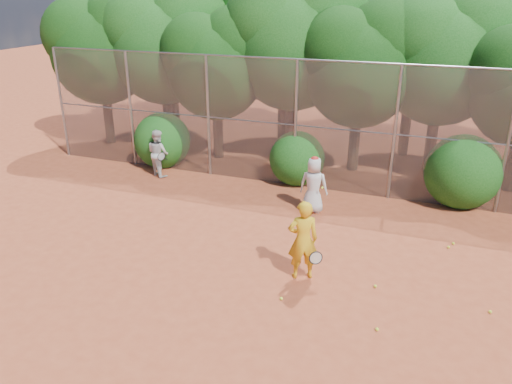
% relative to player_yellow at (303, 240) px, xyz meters
% --- Properties ---
extents(ground, '(80.00, 80.00, 0.00)m').
position_rel_player_yellow_xyz_m(ground, '(-0.75, -0.72, -0.91)').
color(ground, '#A04124').
rests_on(ground, ground).
extents(fence_back, '(20.05, 0.09, 4.03)m').
position_rel_player_yellow_xyz_m(fence_back, '(-0.87, 5.28, 1.14)').
color(fence_back, gray).
rests_on(fence_back, ground).
extents(tree_0, '(4.38, 3.81, 6.00)m').
position_rel_player_yellow_xyz_m(tree_0, '(-10.19, 7.31, 3.02)').
color(tree_0, black).
rests_on(tree_0, ground).
extents(tree_1, '(4.64, 4.03, 6.35)m').
position_rel_player_yellow_xyz_m(tree_1, '(-7.69, 7.82, 3.25)').
color(tree_1, black).
rests_on(tree_1, ground).
extents(tree_2, '(3.99, 3.47, 5.47)m').
position_rel_player_yellow_xyz_m(tree_2, '(-5.20, 7.11, 2.67)').
color(tree_2, black).
rests_on(tree_2, ground).
extents(tree_3, '(4.89, 4.26, 6.70)m').
position_rel_player_yellow_xyz_m(tree_3, '(-2.69, 8.12, 3.48)').
color(tree_3, black).
rests_on(tree_3, ground).
extents(tree_4, '(4.19, 3.64, 5.73)m').
position_rel_player_yellow_xyz_m(tree_4, '(-0.20, 7.51, 2.85)').
color(tree_4, black).
rests_on(tree_4, ground).
extents(tree_5, '(4.51, 3.92, 6.17)m').
position_rel_player_yellow_xyz_m(tree_5, '(2.31, 8.32, 3.14)').
color(tree_5, black).
rests_on(tree_5, ground).
extents(tree_9, '(4.83, 4.20, 6.62)m').
position_rel_player_yellow_xyz_m(tree_9, '(-8.69, 10.12, 3.43)').
color(tree_9, black).
rests_on(tree_9, ground).
extents(tree_10, '(5.15, 4.48, 7.06)m').
position_rel_player_yellow_xyz_m(tree_10, '(-3.68, 10.32, 3.72)').
color(tree_10, black).
rests_on(tree_10, ground).
extents(tree_11, '(4.64, 4.03, 6.35)m').
position_rel_player_yellow_xyz_m(tree_11, '(1.31, 9.92, 3.25)').
color(tree_11, black).
rests_on(tree_11, ground).
extents(bush_0, '(2.00, 2.00, 2.00)m').
position_rel_player_yellow_xyz_m(bush_0, '(-6.75, 5.58, 0.09)').
color(bush_0, '#134912').
rests_on(bush_0, ground).
extents(bush_1, '(1.80, 1.80, 1.80)m').
position_rel_player_yellow_xyz_m(bush_1, '(-1.75, 5.58, -0.01)').
color(bush_1, '#134912').
rests_on(bush_1, ground).
extents(bush_2, '(2.20, 2.20, 2.20)m').
position_rel_player_yellow_xyz_m(bush_2, '(3.25, 5.58, 0.19)').
color(bush_2, '#134912').
rests_on(bush_2, ground).
extents(player_yellow, '(0.89, 0.69, 1.83)m').
position_rel_player_yellow_xyz_m(player_yellow, '(0.00, 0.00, 0.00)').
color(player_yellow, gold).
rests_on(player_yellow, ground).
extents(player_teen, '(0.82, 0.56, 1.66)m').
position_rel_player_yellow_xyz_m(player_teen, '(-0.66, 3.49, -0.09)').
color(player_teen, silver).
rests_on(player_teen, ground).
extents(player_white, '(0.96, 0.89, 1.60)m').
position_rel_player_yellow_xyz_m(player_white, '(-6.32, 4.55, -0.11)').
color(player_white, silver).
rests_on(player_white, ground).
extents(ball_0, '(0.07, 0.07, 0.07)m').
position_rel_player_yellow_xyz_m(ball_0, '(1.60, 0.13, -0.88)').
color(ball_0, '#D2EE2B').
rests_on(ball_0, ground).
extents(ball_1, '(0.07, 0.07, 0.07)m').
position_rel_player_yellow_xyz_m(ball_1, '(3.16, 2.77, -0.88)').
color(ball_1, '#D2EE2B').
rests_on(ball_1, ground).
extents(ball_2, '(0.07, 0.07, 0.07)m').
position_rel_player_yellow_xyz_m(ball_2, '(1.84, -1.34, -0.88)').
color(ball_2, '#D2EE2B').
rests_on(ball_2, ground).
extents(ball_3, '(0.07, 0.07, 0.07)m').
position_rel_player_yellow_xyz_m(ball_3, '(3.86, 0.00, -0.88)').
color(ball_3, '#D2EE2B').
rests_on(ball_3, ground).
extents(ball_4, '(0.07, 0.07, 0.07)m').
position_rel_player_yellow_xyz_m(ball_4, '(-0.15, -1.02, -0.88)').
color(ball_4, '#D2EE2B').
rests_on(ball_4, ground).
extents(ball_5, '(0.07, 0.07, 0.07)m').
position_rel_player_yellow_xyz_m(ball_5, '(3.05, 2.52, -0.88)').
color(ball_5, '#D2EE2B').
rests_on(ball_5, ground).
extents(ball_6, '(0.07, 0.07, 0.07)m').
position_rel_player_yellow_xyz_m(ball_6, '(-0.56, 1.24, -0.88)').
color(ball_6, '#D2EE2B').
rests_on(ball_6, ground).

